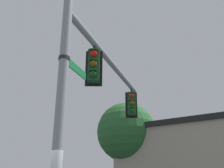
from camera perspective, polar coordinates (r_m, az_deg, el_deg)
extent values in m
cylinder|color=gray|center=(6.16, -11.06, -5.40)|extent=(0.25, 0.25, 6.84)
cylinder|color=gray|center=(9.88, -0.32, 4.64)|extent=(2.54, 6.17, 0.21)
cylinder|color=black|center=(8.56, -3.87, 7.61)|extent=(0.08, 0.08, 0.18)
cube|color=#194723|center=(8.28, -3.98, 3.88)|extent=(0.36, 0.30, 1.05)
sphere|color=red|center=(8.26, -3.98, 6.63)|extent=(0.22, 0.22, 0.22)
cube|color=#194723|center=(8.29, -3.97, 7.30)|extent=(0.24, 0.20, 0.03)
sphere|color=brown|center=(8.11, -4.05, 4.45)|extent=(0.22, 0.22, 0.22)
cube|color=#194723|center=(8.13, -4.03, 5.14)|extent=(0.24, 0.20, 0.03)
sphere|color=#0F4C19|center=(7.96, -4.11, 2.18)|extent=(0.22, 0.22, 0.22)
cube|color=#194723|center=(7.98, -4.10, 2.89)|extent=(0.24, 0.20, 0.03)
cube|color=black|center=(8.43, -3.92, 3.39)|extent=(0.54, 0.03, 1.22)
cylinder|color=black|center=(12.22, 4.18, -1.52)|extent=(0.08, 0.08, 0.18)
cube|color=#194723|center=(12.03, 4.26, -4.28)|extent=(0.36, 0.30, 1.05)
sphere|color=red|center=(11.96, 4.29, -2.41)|extent=(0.22, 0.22, 0.22)
cube|color=#194723|center=(11.97, 4.29, -1.93)|extent=(0.24, 0.20, 0.03)
sphere|color=brown|center=(11.85, 4.34, -4.01)|extent=(0.22, 0.22, 0.22)
cube|color=#194723|center=(11.86, 4.33, -3.53)|extent=(0.24, 0.20, 0.03)
sphere|color=#0F4C19|center=(11.75, 4.39, -5.64)|extent=(0.22, 0.22, 0.22)
cube|color=#194723|center=(11.76, 4.38, -5.15)|extent=(0.24, 0.20, 0.03)
cube|color=black|center=(12.19, 4.19, -4.51)|extent=(0.54, 0.03, 1.22)
cube|color=#147238|center=(7.16, -7.59, 3.16)|extent=(0.41, 1.00, 0.22)
cube|color=white|center=(7.16, -7.59, 3.13)|extent=(0.39, 1.00, 0.04)
cylinder|color=#262626|center=(6.63, -10.27, 5.41)|extent=(0.29, 0.29, 0.08)
cube|color=black|center=(17.38, 17.53, -9.45)|extent=(10.56, 9.78, 0.30)
sphere|color=#28602D|center=(16.55, 3.12, -10.26)|extent=(3.62, 3.62, 3.62)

